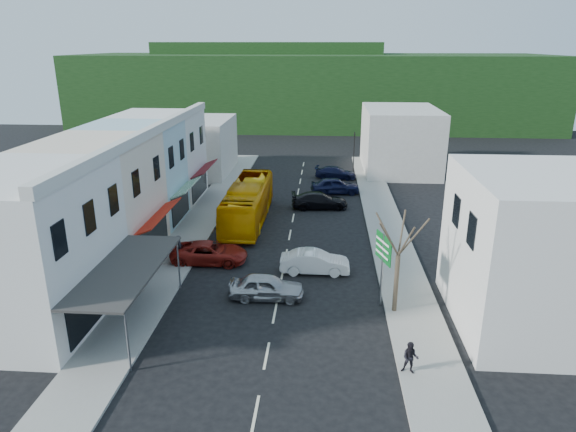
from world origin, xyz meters
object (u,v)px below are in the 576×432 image
object	(u,v)px
car_silver	(267,287)
street_tree	(398,255)
pedestrian_right	(411,356)
pedestrian_left	(179,248)
direction_sign	(382,270)
bus	(248,203)
car_red	(209,253)
car_white	(315,262)
traffic_signal	(354,152)

from	to	relation	value
car_silver	street_tree	distance (m)	7.69
car_silver	pedestrian_right	size ratio (longest dim) A/B	2.59
pedestrian_left	pedestrian_right	distance (m)	17.68
direction_sign	street_tree	bearing A→B (deg)	-68.88
bus	street_tree	distance (m)	17.64
car_red	street_tree	bearing A→B (deg)	-118.21
car_silver	direction_sign	xyz separation A→B (m)	(6.43, -0.31, 1.45)
bus	direction_sign	bearing A→B (deg)	-54.67
pedestrian_left	pedestrian_right	bearing A→B (deg)	-148.93
pedestrian_left	street_tree	world-z (taller)	street_tree
bus	car_white	xyz separation A→B (m)	(5.66, -9.49, -0.85)
car_silver	car_red	bearing A→B (deg)	41.67
car_silver	traffic_signal	size ratio (longest dim) A/B	0.97
traffic_signal	street_tree	bearing A→B (deg)	94.80
pedestrian_right	street_tree	xyz separation A→B (m)	(0.03, 5.57, 2.39)
car_white	pedestrian_right	xyz separation A→B (m)	(4.41, -10.42, 0.30)
pedestrian_right	car_silver	bearing A→B (deg)	150.71
pedestrian_right	direction_sign	bearing A→B (deg)	110.01
car_white	car_silver	bearing A→B (deg)	144.01
bus	car_white	world-z (taller)	bus
car_silver	pedestrian_left	distance (m)	7.95
car_white	traffic_signal	world-z (taller)	traffic_signal
direction_sign	car_white	bearing A→B (deg)	114.97
pedestrian_right	car_white	bearing A→B (deg)	127.12
car_silver	traffic_signal	bearing A→B (deg)	-12.37
car_red	pedestrian_left	distance (m)	2.02
car_red	traffic_signal	world-z (taller)	traffic_signal
car_red	pedestrian_right	size ratio (longest dim) A/B	2.71
bus	direction_sign	world-z (taller)	direction_sign
pedestrian_right	traffic_signal	bearing A→B (deg)	105.18
car_white	car_red	bearing A→B (deg)	81.00
direction_sign	traffic_signal	size ratio (longest dim) A/B	0.95
direction_sign	traffic_signal	bearing A→B (deg)	71.89
car_silver	bus	bearing A→B (deg)	12.11
pedestrian_left	street_tree	bearing A→B (deg)	-132.11
car_white	car_red	xyz separation A→B (m)	(-7.04, 1.09, 0.00)
pedestrian_right	traffic_signal	distance (m)	37.72
car_silver	street_tree	bearing A→B (deg)	-99.76
bus	street_tree	bearing A→B (deg)	-54.40
car_red	street_tree	xyz separation A→B (m)	(11.48, -5.94, 2.69)
car_red	direction_sign	distance (m)	12.03
street_tree	pedestrian_right	bearing A→B (deg)	-90.28
car_white	street_tree	size ratio (longest dim) A/B	0.65
street_tree	pedestrian_left	bearing A→B (deg)	156.34
bus	pedestrian_left	distance (m)	9.10
car_silver	car_white	size ratio (longest dim) A/B	1.00
bus	car_silver	size ratio (longest dim) A/B	2.64
bus	car_white	bearing A→B (deg)	-58.74
pedestrian_left	traffic_signal	bearing A→B (deg)	-44.46
bus	traffic_signal	bearing A→B (deg)	62.53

